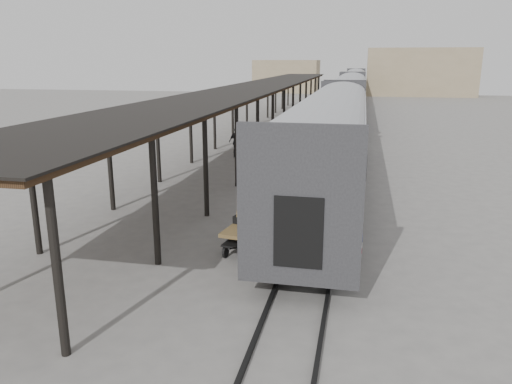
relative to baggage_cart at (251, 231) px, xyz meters
The scene contains 11 objects.
ground 1.38m from the baggage_cart, 168.91° to the left, with size 160.00×160.00×0.00m, color slate.
train 34.15m from the baggage_cart, 86.65° to the left, with size 3.45×76.01×4.01m.
canopy 24.90m from the baggage_cart, 100.75° to the left, with size 4.90×64.30×4.15m.
rails 34.30m from the baggage_cart, 86.66° to the left, with size 1.54×150.00×0.12m.
building_far 79.35m from the baggage_cart, 80.71° to the left, with size 18.00×10.00×8.00m, color tan.
building_left 83.03m from the baggage_cart, 97.76° to the left, with size 12.00×8.00×6.00m, color tan.
baggage_cart is the anchor object (origin of this frame).
suitcase_stack 0.55m from the baggage_cart, 94.71° to the left, with size 1.38×1.17×0.59m.
luggage_tug 16.62m from the baggage_cart, 98.69° to the left, with size 1.17×1.62×1.31m.
porter 1.35m from the baggage_cart, 90.00° to the right, with size 0.71×0.46×1.94m, color navy.
pedestrian 16.12m from the baggage_cart, 105.74° to the left, with size 1.16×0.48×1.98m, color black.
Camera 1 is at (4.56, -15.34, 6.09)m, focal length 35.00 mm.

